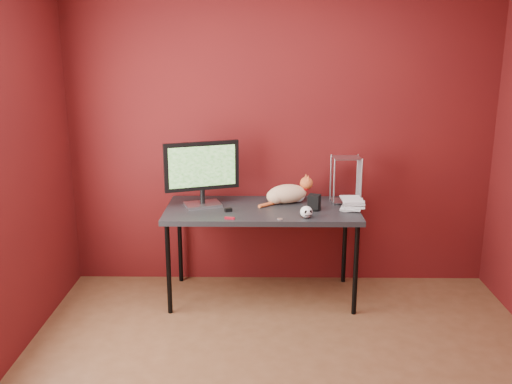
{
  "coord_description": "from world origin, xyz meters",
  "views": [
    {
      "loc": [
        -0.15,
        -2.89,
        2.02
      ],
      "look_at": [
        -0.2,
        1.15,
        0.94
      ],
      "focal_mm": 40.0,
      "sensor_mm": 36.0,
      "label": 1
    }
  ],
  "objects_px": {
    "cat": "(288,194)",
    "desk": "(262,214)",
    "speaker": "(314,203)",
    "skull_mug": "(306,212)",
    "book_stack": "(345,153)",
    "monitor": "(202,171)"
  },
  "relations": [
    {
      "from": "monitor",
      "to": "speaker",
      "type": "bearing_deg",
      "value": -26.56
    },
    {
      "from": "monitor",
      "to": "cat",
      "type": "height_order",
      "value": "monitor"
    },
    {
      "from": "monitor",
      "to": "cat",
      "type": "xyz_separation_m",
      "value": [
        0.67,
        0.09,
        -0.21
      ]
    },
    {
      "from": "skull_mug",
      "to": "monitor",
      "type": "bearing_deg",
      "value": 142.48
    },
    {
      "from": "desk",
      "to": "speaker",
      "type": "bearing_deg",
      "value": -7.31
    },
    {
      "from": "monitor",
      "to": "skull_mug",
      "type": "distance_m",
      "value": 0.89
    },
    {
      "from": "speaker",
      "to": "desk",
      "type": "bearing_deg",
      "value": -166.25
    },
    {
      "from": "speaker",
      "to": "cat",
      "type": "bearing_deg",
      "value": 156.24
    },
    {
      "from": "skull_mug",
      "to": "speaker",
      "type": "height_order",
      "value": "speaker"
    },
    {
      "from": "cat",
      "to": "desk",
      "type": "bearing_deg",
      "value": -161.17
    },
    {
      "from": "skull_mug",
      "to": "book_stack",
      "type": "xyz_separation_m",
      "value": [
        0.31,
        0.28,
        0.38
      ]
    },
    {
      "from": "speaker",
      "to": "book_stack",
      "type": "bearing_deg",
      "value": 38.68
    },
    {
      "from": "desk",
      "to": "book_stack",
      "type": "height_order",
      "value": "book_stack"
    },
    {
      "from": "monitor",
      "to": "skull_mug",
      "type": "bearing_deg",
      "value": -40.88
    },
    {
      "from": "skull_mug",
      "to": "cat",
      "type": "bearing_deg",
      "value": 90.56
    },
    {
      "from": "skull_mug",
      "to": "speaker",
      "type": "distance_m",
      "value": 0.22
    },
    {
      "from": "cat",
      "to": "speaker",
      "type": "xyz_separation_m",
      "value": [
        0.2,
        -0.19,
        -0.02
      ]
    },
    {
      "from": "desk",
      "to": "speaker",
      "type": "distance_m",
      "value": 0.42
    },
    {
      "from": "skull_mug",
      "to": "desk",
      "type": "bearing_deg",
      "value": 125.53
    },
    {
      "from": "desk",
      "to": "monitor",
      "type": "distance_m",
      "value": 0.58
    },
    {
      "from": "monitor",
      "to": "book_stack",
      "type": "bearing_deg",
      "value": -21.35
    },
    {
      "from": "desk",
      "to": "book_stack",
      "type": "relative_size",
      "value": 1.74
    }
  ]
}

